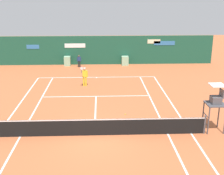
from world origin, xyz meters
TOP-DOWN VIEW (x-y plane):
  - ground_plane at (-0.00, 0.58)m, footprint 80.00×80.00m
  - tennis_net at (0.00, 0.00)m, footprint 12.10×0.10m
  - sponsor_back_wall at (0.01, 16.97)m, footprint 25.00×1.02m
  - umpire_chair at (6.62, 0.35)m, footprint 1.00×1.00m
  - player_on_baseline at (-0.95, 9.02)m, footprint 0.61×0.66m
  - ball_kid_centre_post at (-1.85, 15.72)m, footprint 0.42×0.20m
  - tennis_ball_by_sideline at (1.89, 2.80)m, footprint 0.07×0.07m

SIDE VIEW (x-z plane):
  - ground_plane at x=0.00m, z-range 0.00..0.01m
  - tennis_ball_by_sideline at x=1.89m, z-range 0.00..0.07m
  - tennis_net at x=0.00m, z-range -0.02..1.05m
  - ball_kid_centre_post at x=-1.85m, z-range 0.10..1.37m
  - player_on_baseline at x=-0.95m, z-range 0.05..1.84m
  - sponsor_back_wall at x=0.01m, z-range -0.05..3.01m
  - umpire_chair at x=6.62m, z-range 0.38..3.07m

